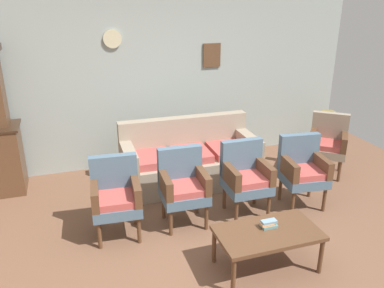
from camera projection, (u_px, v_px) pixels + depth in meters
The scene contains 11 objects.
ground_plane at pixel (217, 255), 4.12m from camera, with size 7.68×7.68×0.00m, color brown.
wall_back_with_decor at pixel (155, 78), 5.95m from camera, with size 6.40×0.09×2.70m.
floral_couch at pixel (189, 161), 5.57m from camera, with size 1.89×0.83×0.90m.
armchair_near_cabinet at pixel (116, 194), 4.31m from camera, with size 0.55×0.53×0.90m.
armchair_by_doorway at pixel (183, 184), 4.55m from camera, with size 0.54×0.51×0.90m.
armchair_row_middle at pixel (246, 175), 4.76m from camera, with size 0.53×0.50×0.90m.
armchair_near_couch_end at pixel (303, 168), 4.94m from camera, with size 0.57×0.55×0.90m.
wingback_chair_by_fireplace at pixel (328, 142), 5.81m from camera, with size 0.71×0.71×0.90m.
coffee_table at pixel (268, 235), 3.81m from camera, with size 1.00×0.56×0.42m.
book_stack_on_table at pixel (268, 224), 3.85m from camera, with size 0.17×0.10×0.07m.
floor_vase_by_wall at pixel (326, 131), 6.73m from camera, with size 0.24×0.24×0.69m, color olive.
Camera 1 is at (-1.31, -3.16, 2.59)m, focal length 36.84 mm.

